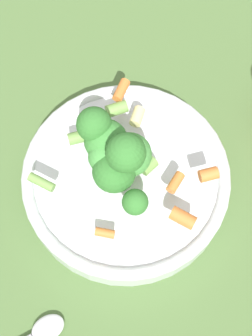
# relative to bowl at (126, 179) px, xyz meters

# --- Properties ---
(ground_plane) EXTENTS (3.00, 3.00, 0.00)m
(ground_plane) POSITION_rel_bowl_xyz_m (0.00, 0.00, -0.02)
(ground_plane) COLOR #4C6B38
(bowl) EXTENTS (0.24, 0.24, 0.04)m
(bowl) POSITION_rel_bowl_xyz_m (0.00, 0.00, 0.00)
(bowl) COLOR silver
(bowl) RESTS_ON ground_plane
(pasta_salad) EXTENTS (0.17, 0.16, 0.09)m
(pasta_salad) POSITION_rel_bowl_xyz_m (-0.01, -0.00, 0.06)
(pasta_salad) COLOR #8CB766
(pasta_salad) RESTS_ON bowl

